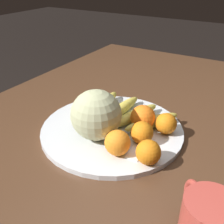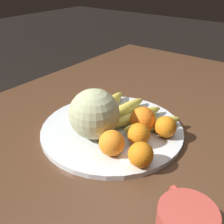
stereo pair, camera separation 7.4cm
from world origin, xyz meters
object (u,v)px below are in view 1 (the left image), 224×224
object	(u,v)px
ceramic_mug	(207,224)
produce_tag	(138,148)
kitchen_table	(132,147)
melon	(96,115)
banana_bunch	(119,111)
orange_front_left	(142,133)
orange_mid_center	(148,152)
orange_back_right	(118,143)
orange_back_left	(143,117)
fruit_bowl	(112,129)
orange_front_right	(166,124)

from	to	relation	value
ceramic_mug	produce_tag	bearing A→B (deg)	-130.13
kitchen_table	melon	distance (m)	0.21
banana_bunch	ceramic_mug	size ratio (longest dim) A/B	2.98
orange_front_left	ceramic_mug	world-z (taller)	ceramic_mug
produce_tag	orange_mid_center	bearing A→B (deg)	45.17
orange_back_right	produce_tag	world-z (taller)	orange_back_right
orange_back_left	orange_front_left	bearing A→B (deg)	23.35
fruit_bowl	banana_bunch	bearing A→B (deg)	-166.88
orange_front_right	fruit_bowl	bearing A→B (deg)	-70.25
ceramic_mug	banana_bunch	bearing A→B (deg)	-131.54
produce_tag	ceramic_mug	xyz separation A→B (m)	(0.17, 0.21, 0.04)
orange_back_right	produce_tag	distance (m)	0.07
orange_back_left	fruit_bowl	bearing A→B (deg)	-63.47
melon	orange_front_right	distance (m)	0.20
orange_front_right	orange_back_right	size ratio (longest dim) A/B	0.91
orange_front_right	produce_tag	world-z (taller)	orange_front_right
fruit_bowl	produce_tag	xyz separation A→B (m)	(0.06, 0.11, 0.01)
orange_front_left	orange_back_left	world-z (taller)	orange_back_left
fruit_bowl	orange_mid_center	bearing A→B (deg)	59.24
banana_bunch	orange_front_right	xyz separation A→B (m)	(0.01, 0.16, 0.01)
orange_front_left	fruit_bowl	bearing A→B (deg)	-102.82
orange_front_right	banana_bunch	bearing A→B (deg)	-95.37
orange_mid_center	orange_back_right	xyz separation A→B (m)	(0.01, -0.08, 0.00)
orange_back_right	produce_tag	size ratio (longest dim) A/B	0.65
orange_front_right	orange_back_left	xyz separation A→B (m)	(0.01, -0.07, 0.01)
fruit_bowl	orange_back_right	xyz separation A→B (m)	(0.10, 0.07, 0.04)
orange_front_left	orange_back_left	distance (m)	0.07
fruit_bowl	ceramic_mug	bearing A→B (deg)	54.26
produce_tag	ceramic_mug	world-z (taller)	ceramic_mug
melon	orange_back_right	distance (m)	0.10
orange_back_left	orange_back_right	size ratio (longest dim) A/B	1.11
fruit_bowl	orange_back_right	distance (m)	0.13
orange_back_right	orange_mid_center	bearing A→B (deg)	94.98
banana_bunch	ceramic_mug	xyz separation A→B (m)	(0.30, 0.33, 0.02)
melon	fruit_bowl	bearing A→B (deg)	169.58
orange_front_right	orange_back_right	bearing A→B (deg)	-24.89
ceramic_mug	orange_back_right	bearing A→B (deg)	-118.18
kitchen_table	ceramic_mug	distance (m)	0.42
orange_mid_center	orange_back_left	size ratio (longest dim) A/B	0.84
melon	orange_back_right	size ratio (longest dim) A/B	2.10
banana_bunch	ceramic_mug	bearing A→B (deg)	-127.53
ceramic_mug	fruit_bowl	bearing A→B (deg)	-125.74
orange_back_right	orange_back_left	bearing A→B (deg)	178.33
banana_bunch	orange_front_right	size ratio (longest dim) A/B	5.87
fruit_bowl	orange_front_left	world-z (taller)	orange_front_left
fruit_bowl	orange_mid_center	world-z (taller)	orange_mid_center
banana_bunch	orange_mid_center	bearing A→B (deg)	-129.06
banana_bunch	orange_front_left	xyz separation A→B (m)	(0.09, 0.12, 0.01)
fruit_bowl	produce_tag	size ratio (longest dim) A/B	4.11
orange_front_left	produce_tag	distance (m)	0.04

